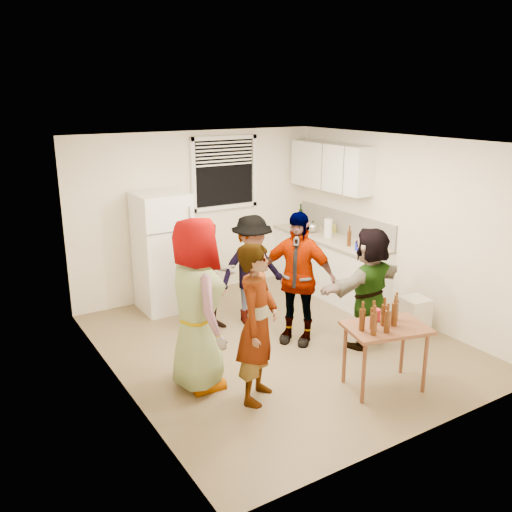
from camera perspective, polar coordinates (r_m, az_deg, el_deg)
room at (r=6.90m, az=2.46°, el=-9.19°), size 4.00×4.50×2.50m
window at (r=8.42m, az=-3.33°, el=8.72°), size 1.12×0.10×1.06m
refrigerator at (r=7.83m, az=-9.79°, el=0.42°), size 0.70×0.70×1.70m
counter_lower at (r=8.55m, az=7.64°, el=-1.04°), size 0.60×2.20×0.86m
countertop at (r=8.43m, az=7.76°, el=1.88°), size 0.64×2.22×0.04m
backsplash at (r=8.56m, az=9.29°, el=3.42°), size 0.03×2.20×0.36m
upper_cabinets at (r=8.46m, az=7.87°, el=9.32°), size 0.34×1.60×0.70m
kettle at (r=8.67m, az=5.95°, el=2.50°), size 0.28×0.25×0.20m
paper_towel at (r=8.43m, az=7.56°, el=2.02°), size 0.13×0.13×0.28m
wine_bottle at (r=9.09m, az=4.69°, el=3.19°), size 0.07×0.07×0.28m
beer_bottle_counter at (r=7.95m, az=9.74°, el=1.04°), size 0.06×0.06×0.22m
blue_cup at (r=7.76m, az=10.67°, el=0.60°), size 0.09×0.09×0.12m
picture_frame at (r=8.70m, az=8.01°, el=2.96°), size 0.02×0.17×0.14m
trash_bin at (r=7.42m, az=16.36°, el=-5.88°), size 0.36×0.36×0.47m
serving_table at (r=6.12m, az=13.12°, el=-13.26°), size 0.95×0.75×0.71m
beer_bottle_table at (r=5.84m, az=14.28°, el=-7.08°), size 0.06×0.06×0.25m
red_cup at (r=5.91m, az=12.47°, el=-6.64°), size 0.10×0.10×0.13m
guest_grey at (r=6.05m, az=-5.98°, el=-13.26°), size 1.93×1.09×0.59m
guest_stripe at (r=5.78m, az=0.15°, el=-14.66°), size 1.53×1.65×0.40m
guest_back_left at (r=7.34m, az=-4.75°, el=-7.60°), size 1.05×1.59×0.55m
guest_back_right at (r=7.51m, az=-0.43°, el=-6.94°), size 1.05×1.55×0.56m
guest_black at (r=7.00m, az=4.18°, el=-8.83°), size 1.93×1.79×0.41m
guest_orange at (r=7.03m, az=11.47°, el=-9.01°), size 1.62×1.71×0.44m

